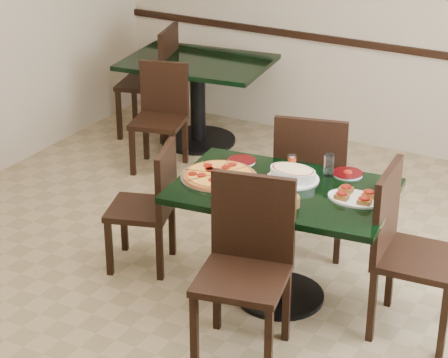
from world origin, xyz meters
The scene contains 20 objects.
floor centered at (0.00, 0.00, 0.00)m, with size 5.50×5.50×0.00m, color olive.
main_table centered at (0.35, 0.11, 0.57)m, with size 1.35×0.96×0.75m.
back_table centered at (-1.42, 2.08, 0.52)m, with size 1.31×1.03×0.75m.
chair_far centered at (0.26, 0.73, 0.57)m, with size 0.57×0.57×1.00m.
chair_near centered at (0.39, -0.43, 0.57)m, with size 0.56×0.56×1.00m.
chair_right centered at (1.08, 0.16, 0.56)m, with size 0.50×0.50×0.99m.
chair_left centered at (-0.56, 0.06, 0.47)m, with size 0.50×0.50×0.84m.
back_chair_near centered at (-1.41, 1.49, 0.48)m, with size 0.49×0.49×0.86m.
back_chair_left centered at (-1.82, 2.06, 0.56)m, with size 0.56×0.56×0.99m.
pepperoni_pizza centered at (-0.05, 0.04, 0.77)m, with size 0.47×0.47×0.04m.
lasagna_casserole centered at (0.35, 0.24, 0.80)m, with size 0.32×0.32×0.09m.
bread_basket centered at (0.44, -0.08, 0.79)m, with size 0.22×0.16×0.09m.
bruschetta_platter centered at (0.77, 0.16, 0.77)m, with size 0.33×0.23×0.05m.
side_plate_near centered at (0.20, -0.22, 0.76)m, with size 0.18×0.18×0.02m.
side_plate_far_r centered at (0.60, 0.47, 0.76)m, with size 0.19×0.19×0.03m.
side_plate_far_l centered at (-0.05, 0.33, 0.76)m, with size 0.18×0.18×0.02m.
napkin_setting centered at (0.31, -0.18, 0.75)m, with size 0.16×0.16×0.01m.
water_glass_a centered at (0.51, 0.40, 0.82)m, with size 0.06×0.06×0.14m, color silver.
water_glass_b centered at (0.14, -0.24, 0.82)m, with size 0.07×0.07×0.15m, color silver.
pepper_shaker centered at (0.27, 0.39, 0.80)m, with size 0.05×0.05×0.09m.
Camera 1 is at (2.29, -4.09, 2.91)m, focal length 70.00 mm.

